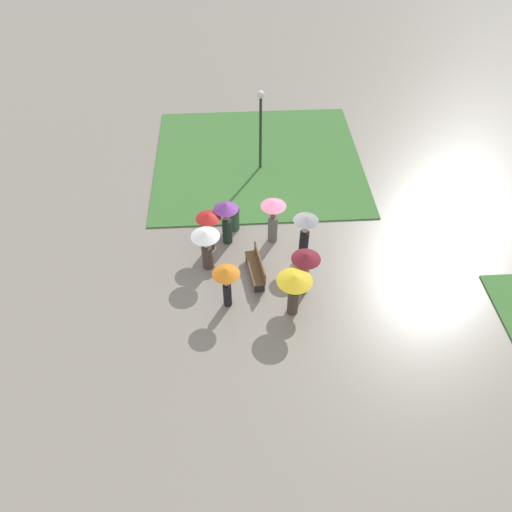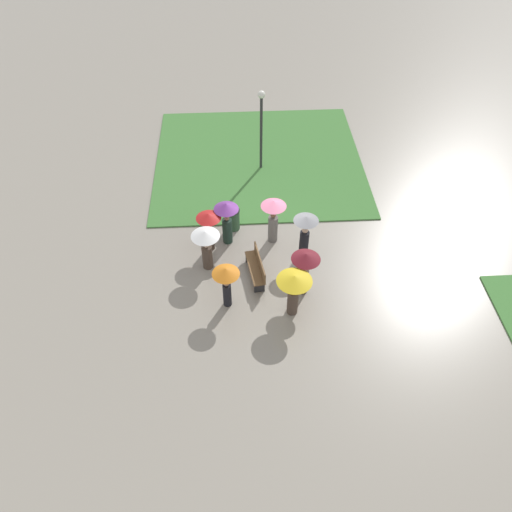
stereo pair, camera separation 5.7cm
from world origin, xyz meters
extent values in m
plane|color=gray|center=(0.00, 0.00, 0.00)|extent=(90.00, 90.00, 0.00)
cube|color=#427A38|center=(-5.74, -0.06, 0.03)|extent=(8.86, 9.52, 0.06)
cube|color=brown|center=(1.50, -0.61, 0.42)|extent=(1.76, 0.68, 0.05)
cube|color=brown|center=(1.47, -0.43, 0.68)|extent=(1.71, 0.32, 0.45)
cube|color=#232326|center=(0.75, -0.73, 0.20)|extent=(0.14, 0.39, 0.40)
cube|color=#232326|center=(2.25, -0.49, 0.20)|extent=(0.14, 0.39, 0.40)
cylinder|color=#2D2D30|center=(-5.15, 0.01, 1.74)|extent=(0.12, 0.12, 3.47)
sphere|color=white|center=(-5.15, 0.01, 3.63)|extent=(0.32, 0.32, 0.32)
cylinder|color=#335638|center=(-1.13, -1.32, 0.45)|extent=(0.48, 0.48, 0.91)
cylinder|color=black|center=(-1.13, -1.32, 0.92)|extent=(0.52, 0.52, 0.03)
cylinder|color=slate|center=(-0.36, 0.18, 0.59)|extent=(0.49, 0.49, 1.17)
sphere|color=brown|center=(-0.36, 0.18, 1.27)|extent=(0.20, 0.20, 0.20)
cylinder|color=#4C4C4F|center=(-0.36, 0.18, 1.54)|extent=(0.02, 0.02, 0.35)
cone|color=pink|center=(-0.36, 0.18, 1.84)|extent=(0.96, 0.96, 0.24)
cylinder|color=#47382D|center=(-0.03, -2.22, 0.49)|extent=(0.33, 0.33, 0.98)
sphere|color=beige|center=(-0.03, -2.22, 1.08)|extent=(0.21, 0.21, 0.21)
cylinder|color=#4C4C4F|center=(-0.03, -2.22, 1.36)|extent=(0.02, 0.02, 0.35)
cone|color=red|center=(-0.03, -2.22, 1.63)|extent=(0.93, 0.93, 0.20)
cylinder|color=#1E3328|center=(-0.38, -1.57, 0.55)|extent=(0.53, 0.53, 1.10)
sphere|color=#997051|center=(-0.38, -1.57, 1.20)|extent=(0.19, 0.19, 0.19)
cylinder|color=#4C4C4F|center=(-0.38, -1.57, 1.47)|extent=(0.02, 0.02, 0.35)
cone|color=#703389|center=(-0.38, -1.57, 1.77)|extent=(0.93, 0.93, 0.26)
cylinder|color=black|center=(2.76, -1.62, 0.49)|extent=(0.38, 0.38, 0.99)
sphere|color=#997051|center=(2.76, -1.62, 1.09)|extent=(0.21, 0.21, 0.21)
cylinder|color=#4C4C4F|center=(2.76, -1.62, 1.37)|extent=(0.02, 0.02, 0.35)
cone|color=orange|center=(2.76, -1.62, 1.68)|extent=(0.92, 0.92, 0.25)
cylinder|color=#47382D|center=(3.22, 0.57, 0.52)|extent=(0.41, 0.41, 1.04)
sphere|color=tan|center=(3.22, 0.57, 1.13)|extent=(0.19, 0.19, 0.19)
cylinder|color=#4C4C4F|center=(3.22, 0.57, 1.40)|extent=(0.02, 0.02, 0.35)
cone|color=gold|center=(3.22, 0.57, 1.69)|extent=(1.18, 1.18, 0.23)
cylinder|color=#47382D|center=(0.93, -2.32, 0.50)|extent=(0.52, 0.52, 1.01)
sphere|color=tan|center=(0.93, -2.32, 1.10)|extent=(0.19, 0.19, 0.19)
cylinder|color=#4C4C4F|center=(0.93, -2.32, 1.38)|extent=(0.02, 0.02, 0.35)
cone|color=white|center=(0.93, -2.32, 1.66)|extent=(1.03, 1.03, 0.21)
cylinder|color=black|center=(0.51, 1.27, 0.58)|extent=(0.49, 0.49, 1.15)
sphere|color=tan|center=(0.51, 1.27, 1.26)|extent=(0.22, 0.22, 0.22)
cylinder|color=#4C4C4F|center=(0.51, 1.27, 1.55)|extent=(0.02, 0.02, 0.35)
cone|color=gray|center=(0.51, 1.27, 1.82)|extent=(0.92, 0.92, 0.19)
cylinder|color=#47382D|center=(2.34, 1.04, 0.54)|extent=(0.38, 0.38, 1.08)
sphere|color=#997051|center=(2.34, 1.04, 1.19)|extent=(0.22, 0.22, 0.22)
cylinder|color=#4C4C4F|center=(2.34, 1.04, 1.47)|extent=(0.02, 0.02, 0.35)
cone|color=maroon|center=(2.34, 1.04, 1.77)|extent=(0.99, 0.99, 0.24)
camera|label=1|loc=(13.73, -1.28, 13.52)|focal=35.00mm
camera|label=2|loc=(13.73, -1.23, 13.52)|focal=35.00mm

